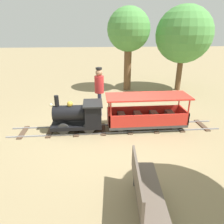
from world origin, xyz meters
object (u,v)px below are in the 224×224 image
object	(u,v)px
locomotive	(80,115)
passenger_car	(147,115)
conductor_person	(99,88)
park_bench	(145,189)
oak_tree_distant	(184,35)
oak_tree_far	(129,31)

from	to	relation	value
locomotive	passenger_car	distance (m)	1.93
locomotive	passenger_car	bearing A→B (deg)	-90.00
passenger_car	conductor_person	world-z (taller)	conductor_person
locomotive	conductor_person	size ratio (longest dim) A/B	0.89
park_bench	oak_tree_distant	bearing A→B (deg)	-25.47
passenger_car	park_bench	bearing A→B (deg)	165.48
park_bench	oak_tree_distant	size ratio (longest dim) A/B	0.36
park_bench	oak_tree_far	distance (m)	7.54
passenger_car	oak_tree_distant	xyz separation A→B (m)	(3.94, -2.51, 2.08)
oak_tree_far	passenger_car	bearing A→B (deg)	178.73
locomotive	conductor_person	bearing A→B (deg)	-28.13
park_bench	oak_tree_far	size ratio (longest dim) A/B	0.36
conductor_person	park_bench	bearing A→B (deg)	-171.87
conductor_person	oak_tree_far	size ratio (longest dim) A/B	0.44
locomotive	oak_tree_distant	size ratio (longest dim) A/B	0.39
conductor_person	park_bench	xyz separation A→B (m)	(-4.03, -0.58, -0.54)
oak_tree_far	oak_tree_distant	distance (m)	2.44
locomotive	passenger_car	xyz separation A→B (m)	(0.00, -1.93, -0.06)
conductor_person	oak_tree_far	distance (m)	3.83
park_bench	oak_tree_far	world-z (taller)	oak_tree_far
locomotive	oak_tree_distant	world-z (taller)	oak_tree_distant
oak_tree_far	locomotive	bearing A→B (deg)	154.45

